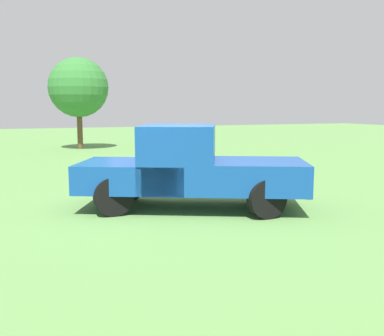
% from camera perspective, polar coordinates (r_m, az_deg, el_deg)
% --- Properties ---
extents(ground_plane, '(80.00, 80.00, 0.00)m').
position_cam_1_polar(ground_plane, '(9.77, -3.23, -5.16)').
color(ground_plane, '#5B8C47').
extents(pickup_truck, '(5.15, 3.75, 1.83)m').
position_cam_1_polar(pickup_truck, '(9.51, -0.75, 0.31)').
color(pickup_truck, black).
rests_on(pickup_truck, ground_plane).
extents(tree_far_center, '(3.13, 3.13, 4.81)m').
position_cam_1_polar(tree_far_center, '(24.19, -14.57, 10.09)').
color(tree_far_center, brown).
rests_on(tree_far_center, ground_plane).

